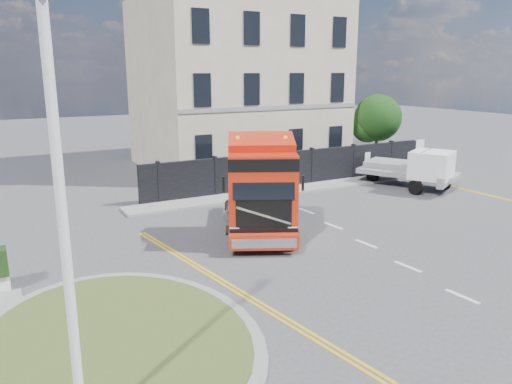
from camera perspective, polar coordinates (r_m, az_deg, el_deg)
ground at (r=17.87m, az=4.41°, el=-7.09°), size 120.00×120.00×0.00m
traffic_island at (r=12.80m, az=-15.71°, el=-16.11°), size 6.80×6.80×0.17m
hoarding_fence at (r=28.34m, az=5.62°, el=2.80°), size 18.80×0.25×2.00m
georgian_building at (r=34.04m, az=-2.28°, el=12.76°), size 12.30×10.30×12.80m
tree at (r=35.29m, az=13.47°, el=8.00°), size 3.20×3.20×4.80m
pavement_far at (r=27.51m, az=5.68°, el=0.46°), size 20.00×1.60×0.12m
truck at (r=19.18m, az=0.56°, el=-0.11°), size 5.07×6.93×3.91m
flatbed_pickup at (r=28.42m, az=18.44°, el=2.57°), size 4.34×5.85×2.20m
lamppost_island at (r=8.40m, az=-21.12°, el=-4.17°), size 0.23×0.46×7.47m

